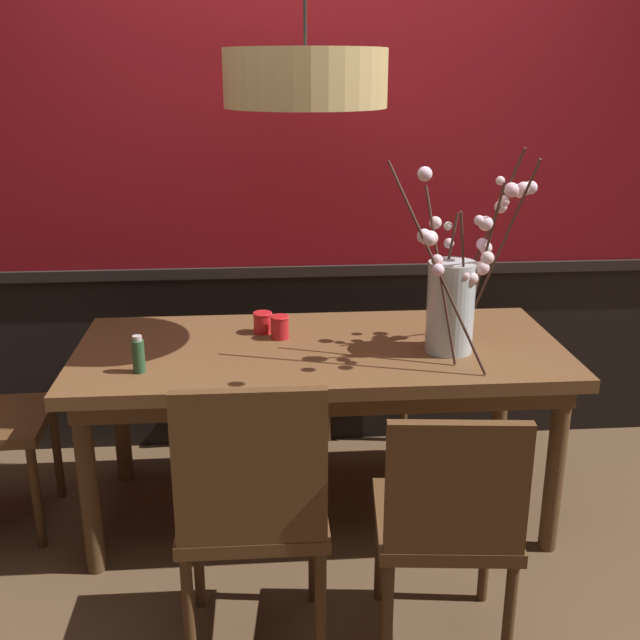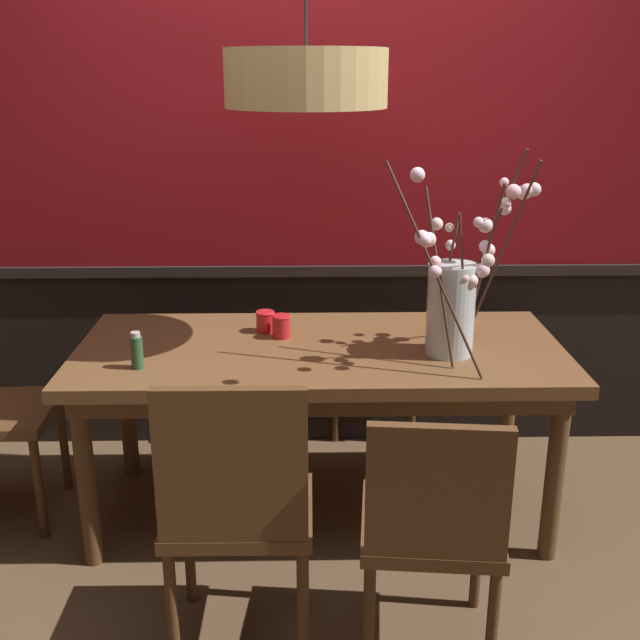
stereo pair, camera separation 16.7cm
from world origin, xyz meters
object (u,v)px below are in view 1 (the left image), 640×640
(vase_with_blossoms, at_px, (455,297))
(candle_holder_nearer_edge, at_px, (263,322))
(chair_far_side_right, at_px, (364,325))
(dining_table, at_px, (320,366))
(candle_holder_nearer_center, at_px, (280,327))
(chair_near_side_right, at_px, (448,518))
(chair_far_side_left, at_px, (255,330))
(condiment_bottle, at_px, (138,355))
(chair_near_side_left, at_px, (253,505))
(pendant_lamp, at_px, (305,78))

(vase_with_blossoms, bearing_deg, candle_holder_nearer_edge, 159.75)
(chair_far_side_right, bearing_deg, dining_table, -109.09)
(candle_holder_nearer_center, bearing_deg, chair_near_side_right, -63.49)
(candle_holder_nearer_center, distance_m, candle_holder_nearer_edge, 0.10)
(candle_holder_nearer_edge, bearing_deg, chair_far_side_left, 93.55)
(chair_far_side_left, bearing_deg, condiment_bottle, -110.57)
(chair_far_side_right, bearing_deg, candle_holder_nearer_center, -120.84)
(chair_near_side_right, height_order, candle_holder_nearer_edge, chair_near_side_right)
(chair_near_side_left, height_order, chair_near_side_right, chair_near_side_left)
(chair_far_side_right, distance_m, pendant_lamp, 1.52)
(chair_near_side_right, bearing_deg, candle_holder_nearer_center, 116.51)
(chair_near_side_right, distance_m, candle_holder_nearer_center, 1.11)
(candle_holder_nearer_center, bearing_deg, chair_far_side_right, 59.16)
(condiment_bottle, bearing_deg, candle_holder_nearer_center, 31.87)
(condiment_bottle, bearing_deg, pendant_lamp, 22.32)
(dining_table, xyz_separation_m, chair_near_side_right, (0.32, -0.85, -0.17))
(chair_near_side_left, distance_m, vase_with_blossoms, 1.13)
(vase_with_blossoms, relative_size, condiment_bottle, 5.55)
(chair_far_side_right, xyz_separation_m, pendant_lamp, (-0.35, -0.82, 1.22))
(chair_near_side_left, relative_size, chair_far_side_right, 1.01)
(chair_near_side_right, relative_size, chair_far_side_right, 0.91)
(candle_holder_nearer_edge, relative_size, condiment_bottle, 0.63)
(vase_with_blossoms, distance_m, candle_holder_nearer_edge, 0.80)
(dining_table, bearing_deg, vase_with_blossoms, -10.43)
(dining_table, distance_m, chair_far_side_left, 0.91)
(chair_far_side_left, distance_m, chair_near_side_right, 1.81)
(dining_table, relative_size, condiment_bottle, 13.76)
(dining_table, bearing_deg, condiment_bottle, -161.96)
(vase_with_blossoms, relative_size, candle_holder_nearer_center, 8.14)
(chair_far_side_left, bearing_deg, candle_holder_nearer_edge, -86.45)
(dining_table, bearing_deg, chair_far_side_right, 70.91)
(chair_near_side_left, bearing_deg, chair_far_side_right, 71.32)
(candle_holder_nearer_center, bearing_deg, condiment_bottle, -148.13)
(dining_table, relative_size, chair_far_side_left, 2.03)
(vase_with_blossoms, relative_size, pendant_lamp, 0.64)
(chair_near_side_right, distance_m, condiment_bottle, 1.22)
(chair_far_side_right, bearing_deg, chair_near_side_right, -89.26)
(chair_near_side_left, bearing_deg, vase_with_blossoms, 42.87)
(dining_table, relative_size, chair_near_side_left, 1.98)
(chair_near_side_left, relative_size, pendant_lamp, 0.80)
(chair_near_side_left, height_order, pendant_lamp, pendant_lamp)
(chair_far_side_left, height_order, chair_far_side_right, chair_far_side_right)
(chair_far_side_left, xyz_separation_m, chair_near_side_left, (-0.00, -1.67, 0.02))
(candle_holder_nearer_center, xyz_separation_m, condiment_bottle, (-0.52, -0.32, 0.02))
(dining_table, height_order, chair_near_side_left, chair_near_side_left)
(chair_near_side_left, bearing_deg, dining_table, 71.75)
(chair_far_side_left, xyz_separation_m, vase_with_blossoms, (0.77, -0.95, 0.44))
(dining_table, distance_m, chair_far_side_right, 0.92)
(candle_holder_nearer_center, bearing_deg, pendant_lamp, -31.83)
(dining_table, relative_size, chair_far_side_right, 2.00)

